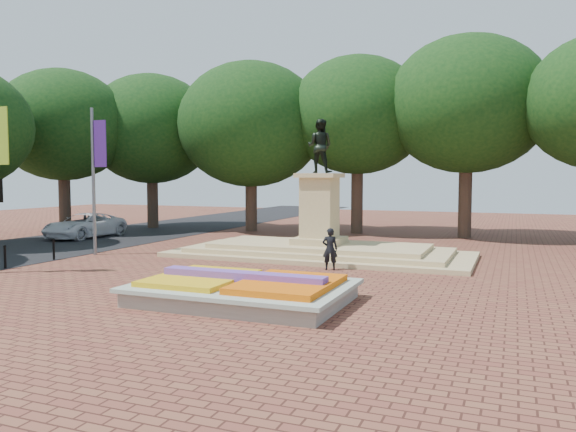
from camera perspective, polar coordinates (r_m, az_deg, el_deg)
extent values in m
plane|color=brown|center=(19.21, -4.59, -7.23)|extent=(90.00, 90.00, 0.00)
cube|color=black|center=(32.27, -24.86, -3.00)|extent=(9.00, 90.00, 0.02)
cube|color=gray|center=(16.97, -4.61, -7.95)|extent=(6.00, 4.00, 0.45)
cube|color=beige|center=(16.92, -4.61, -7.04)|extent=(6.30, 4.30, 0.12)
cube|color=orange|center=(16.31, -0.02, -6.98)|extent=(2.60, 3.40, 0.22)
cube|color=yellow|center=(17.59, -8.86, -6.26)|extent=(2.60, 3.40, 0.18)
cube|color=#62389C|center=(16.88, -4.62, -6.31)|extent=(5.20, 0.55, 0.38)
cube|color=tan|center=(26.49, 3.21, -3.90)|extent=(14.00, 6.00, 0.20)
cube|color=tan|center=(26.46, 3.21, -3.47)|extent=(12.00, 5.00, 0.20)
cube|color=tan|center=(26.44, 3.21, -3.04)|extent=(10.00, 4.00, 0.20)
cube|color=tan|center=(26.41, 3.22, -2.50)|extent=(2.20, 2.20, 0.30)
cube|color=tan|center=(26.28, 3.23, 0.86)|extent=(1.50, 1.50, 2.80)
cube|color=tan|center=(26.24, 3.24, 4.13)|extent=(1.90, 1.90, 0.20)
imported|color=black|center=(26.28, 3.25, 7.08)|extent=(1.22, 0.95, 2.50)
cylinder|color=#38281E|center=(42.60, -13.02, 1.56)|extent=(0.80, 0.80, 4.00)
ellipsoid|color=black|center=(42.67, -13.12, 7.87)|extent=(8.80, 8.80, 7.48)
cylinder|color=#38281E|center=(38.57, -3.24, 1.41)|extent=(0.80, 0.80, 4.00)
ellipsoid|color=black|center=(38.64, -3.27, 8.38)|extent=(8.80, 8.80, 7.48)
cylinder|color=#38281E|center=(36.14, 6.85, 1.22)|extent=(0.80, 0.80, 4.00)
ellipsoid|color=black|center=(36.22, 6.91, 8.65)|extent=(8.80, 8.80, 7.48)
cylinder|color=#38281E|center=(34.96, 17.99, 0.96)|extent=(0.80, 0.80, 4.00)
ellipsoid|color=black|center=(35.05, 18.16, 8.64)|extent=(8.80, 8.80, 7.48)
cylinder|color=#38281E|center=(40.93, -21.07, 1.19)|extent=(0.80, 0.80, 3.84)
ellipsoid|color=black|center=(40.98, -21.23, 7.47)|extent=(8.40, 8.40, 7.14)
cube|color=#8FB624|center=(24.19, -27.12, 7.27)|extent=(0.70, 0.04, 2.20)
cylinder|color=slate|center=(28.35, -19.16, 3.30)|extent=(0.16, 0.16, 7.00)
cube|color=#401A70|center=(28.10, -18.55, 6.98)|extent=(0.70, 0.04, 2.20)
cylinder|color=black|center=(25.59, -26.81, -3.81)|extent=(0.10, 0.10, 0.90)
sphere|color=black|center=(25.54, -26.84, -2.77)|extent=(0.12, 0.12, 0.12)
cylinder|color=black|center=(27.35, -22.70, -3.21)|extent=(0.10, 0.10, 0.90)
sphere|color=black|center=(27.30, -22.73, -2.23)|extent=(0.12, 0.12, 0.12)
cylinder|color=black|center=(29.24, -19.11, -2.68)|extent=(0.10, 0.10, 0.90)
sphere|color=black|center=(29.19, -19.13, -1.76)|extent=(0.12, 0.12, 0.12)
imported|color=silver|center=(36.56, -19.96, -0.92)|extent=(2.57, 5.46, 1.51)
imported|color=black|center=(22.58, 4.29, -3.36)|extent=(0.71, 0.57, 1.70)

